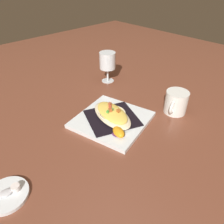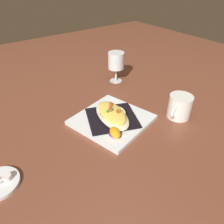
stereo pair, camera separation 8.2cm
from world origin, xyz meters
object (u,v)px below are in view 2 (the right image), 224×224
object	(u,v)px
orange_garnish	(115,133)
coffee_mug	(179,108)
gratin_dish	(112,114)
creamer_cup_0	(7,177)
stemmed_glass	(116,62)
square_plate	(112,120)

from	to	relation	value
orange_garnish	coffee_mug	xyz separation A→B (m)	(0.29, -0.05, 0.01)
gratin_dish	creamer_cup_0	xyz separation A→B (m)	(-0.41, -0.05, -0.02)
orange_garnish	stemmed_glass	size ratio (longest dim) A/B	0.44
stemmed_glass	coffee_mug	bearing A→B (deg)	-89.26
coffee_mug	creamer_cup_0	xyz separation A→B (m)	(-0.64, 0.09, -0.02)
square_plate	stemmed_glass	distance (m)	0.37
stemmed_glass	creamer_cup_0	distance (m)	0.72
creamer_cup_0	stemmed_glass	bearing A→B (deg)	26.73
gratin_dish	coffee_mug	bearing A→B (deg)	-29.54
gratin_dish	creamer_cup_0	size ratio (longest dim) A/B	9.36
orange_garnish	coffee_mug	size ratio (longest dim) A/B	0.55
square_plate	coffee_mug	size ratio (longest dim) A/B	2.11
gratin_dish	orange_garnish	bearing A→B (deg)	-120.81
orange_garnish	stemmed_glass	distance (m)	0.46
square_plate	creamer_cup_0	bearing A→B (deg)	-173.16
orange_garnish	coffee_mug	bearing A→B (deg)	-9.21
gratin_dish	orange_garnish	xyz separation A→B (m)	(-0.05, -0.09, -0.01)
gratin_dish	creamer_cup_0	bearing A→B (deg)	-173.15
orange_garnish	coffee_mug	world-z (taller)	coffee_mug
coffee_mug	creamer_cup_0	size ratio (longest dim) A/B	5.15
coffee_mug	creamer_cup_0	bearing A→B (deg)	172.49
coffee_mug	stemmed_glass	bearing A→B (deg)	90.74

